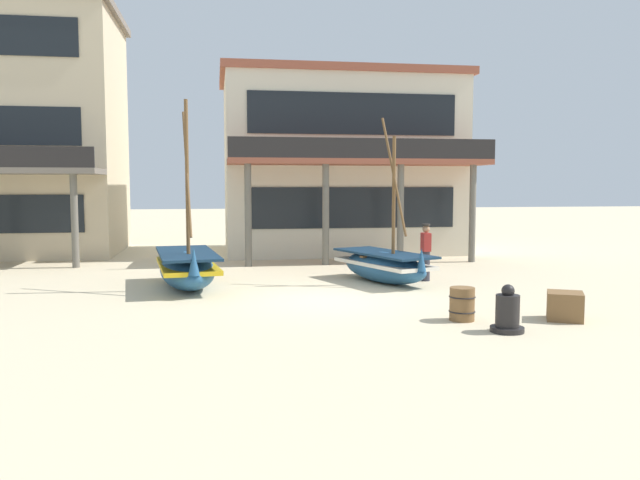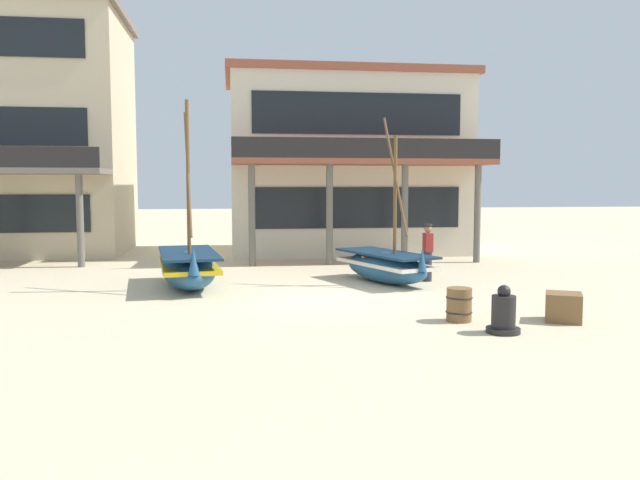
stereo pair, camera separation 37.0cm
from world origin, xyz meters
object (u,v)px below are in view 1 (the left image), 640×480
(capstan_winch, at_px, (507,313))
(cargo_crate, at_px, (565,306))
(harbor_building_main, at_px, (339,164))
(fishing_boat_near_left, at_px, (187,268))
(wooden_barrel, at_px, (462,304))
(fisherman_by_hull, at_px, (426,253))
(fishing_boat_centre_large, at_px, (384,265))

(capstan_winch, bearing_deg, cargo_crate, 26.31)
(cargo_crate, xyz_separation_m, harbor_building_main, (-2.04, 14.55, 3.41))
(capstan_winch, height_order, harbor_building_main, harbor_building_main)
(fishing_boat_near_left, bearing_deg, harbor_building_main, 56.39)
(wooden_barrel, distance_m, harbor_building_main, 14.64)
(wooden_barrel, xyz_separation_m, cargo_crate, (2.15, -0.30, -0.05))
(fisherman_by_hull, relative_size, wooden_barrel, 2.41)
(fishing_boat_near_left, relative_size, capstan_winch, 5.45)
(fishing_boat_near_left, height_order, cargo_crate, fishing_boat_near_left)
(fishing_boat_near_left, distance_m, fisherman_by_hull, 6.90)
(capstan_winch, bearing_deg, fisherman_by_hull, 85.20)
(fisherman_by_hull, relative_size, harbor_building_main, 0.17)
(cargo_crate, bearing_deg, capstan_winch, -153.69)
(fishing_boat_centre_large, bearing_deg, harbor_building_main, 87.62)
(capstan_winch, distance_m, cargo_crate, 1.88)
(fisherman_by_hull, bearing_deg, cargo_crate, -78.91)
(wooden_barrel, bearing_deg, capstan_winch, -67.39)
(fisherman_by_hull, xyz_separation_m, harbor_building_main, (-0.91, 8.79, 2.88))
(cargo_crate, height_order, harbor_building_main, harbor_building_main)
(fishing_boat_centre_large, xyz_separation_m, cargo_crate, (2.41, -5.65, -0.21))
(fishing_boat_centre_large, bearing_deg, cargo_crate, -66.93)
(fishing_boat_near_left, height_order, fishing_boat_centre_large, fishing_boat_near_left)
(cargo_crate, bearing_deg, wooden_barrel, 172.03)
(harbor_building_main, bearing_deg, fisherman_by_hull, -84.08)
(capstan_winch, xyz_separation_m, wooden_barrel, (-0.47, 1.13, -0.01))
(capstan_winch, bearing_deg, fishing_boat_centre_large, 96.40)
(cargo_crate, bearing_deg, fisherman_by_hull, 101.09)
(capstan_winch, bearing_deg, fishing_boat_near_left, 134.78)
(cargo_crate, relative_size, harbor_building_main, 0.07)
(fisherman_by_hull, distance_m, cargo_crate, 5.89)
(fishing_boat_centre_large, bearing_deg, fishing_boat_near_left, -178.96)
(capstan_winch, distance_m, harbor_building_main, 15.74)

